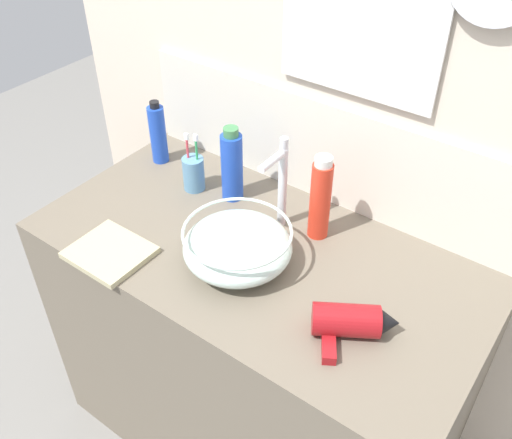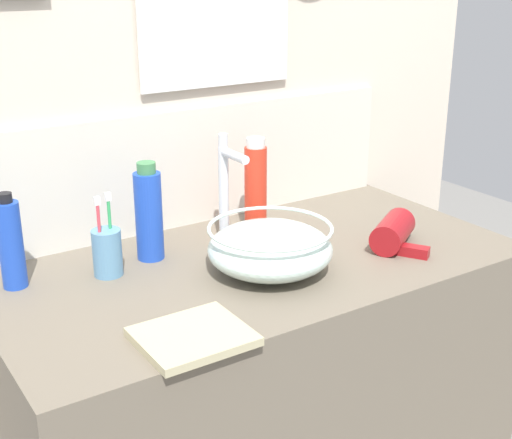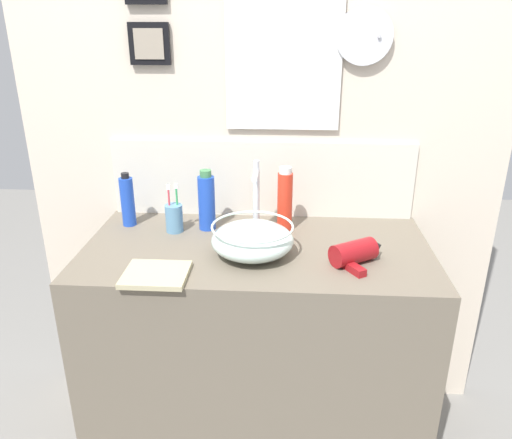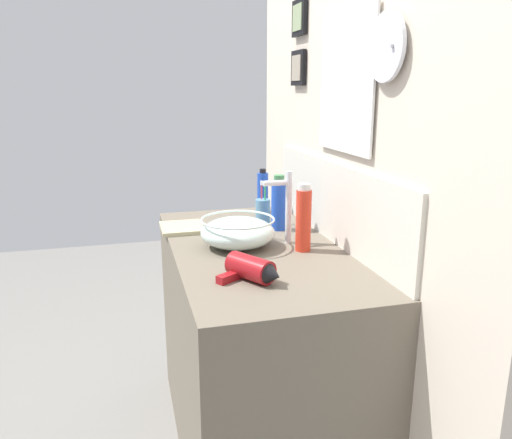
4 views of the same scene
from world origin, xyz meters
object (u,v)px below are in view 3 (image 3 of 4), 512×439
(shampoo_bottle, at_px, (207,202))
(hand_towel, at_px, (156,275))
(glass_bowl_sink, at_px, (252,239))
(lotion_bottle, at_px, (285,200))
(faucet, at_px, (256,193))
(hair_drier, at_px, (357,252))
(toothbrush_cup, at_px, (174,218))
(spray_bottle, at_px, (128,201))

(shampoo_bottle, distance_m, hand_towel, 0.41)
(glass_bowl_sink, xyz_separation_m, lotion_bottle, (0.10, 0.21, 0.06))
(shampoo_bottle, bearing_deg, faucet, -9.36)
(faucet, bearing_deg, hair_drier, -32.37)
(hair_drier, height_order, toothbrush_cup, toothbrush_cup)
(toothbrush_cup, height_order, lotion_bottle, lotion_bottle)
(faucet, relative_size, hand_towel, 1.39)
(lotion_bottle, bearing_deg, glass_bowl_sink, -115.56)
(toothbrush_cup, height_order, shampoo_bottle, shampoo_bottle)
(faucet, distance_m, toothbrush_cup, 0.32)
(glass_bowl_sink, distance_m, shampoo_bottle, 0.29)
(toothbrush_cup, height_order, spray_bottle, spray_bottle)
(hair_drier, xyz_separation_m, lotion_bottle, (-0.24, 0.25, 0.08))
(shampoo_bottle, bearing_deg, toothbrush_cup, -163.65)
(spray_bottle, xyz_separation_m, hand_towel, (0.20, -0.40, -0.09))
(glass_bowl_sink, height_order, toothbrush_cup, toothbrush_cup)
(toothbrush_cup, xyz_separation_m, lotion_bottle, (0.40, 0.03, 0.06))
(spray_bottle, height_order, hand_towel, spray_bottle)
(faucet, bearing_deg, shampoo_bottle, 170.64)
(shampoo_bottle, relative_size, lotion_bottle, 0.93)
(glass_bowl_sink, relative_size, lotion_bottle, 1.12)
(glass_bowl_sink, distance_m, spray_bottle, 0.54)
(hair_drier, xyz_separation_m, toothbrush_cup, (-0.64, 0.21, 0.02))
(glass_bowl_sink, bearing_deg, shampoo_bottle, 130.67)
(faucet, distance_m, hair_drier, 0.42)
(hair_drier, bearing_deg, glass_bowl_sink, 174.68)
(glass_bowl_sink, relative_size, shampoo_bottle, 1.20)
(glass_bowl_sink, relative_size, hand_towel, 1.40)
(lotion_bottle, relative_size, spray_bottle, 1.18)
(hand_towel, bearing_deg, hair_drier, 12.59)
(toothbrush_cup, bearing_deg, spray_bottle, 164.60)
(lotion_bottle, height_order, spray_bottle, lotion_bottle)
(hair_drier, distance_m, spray_bottle, 0.87)
(shampoo_bottle, bearing_deg, lotion_bottle, 0.17)
(faucet, distance_m, lotion_bottle, 0.11)
(hand_towel, bearing_deg, faucet, 51.39)
(glass_bowl_sink, xyz_separation_m, shampoo_bottle, (-0.18, 0.21, 0.05))
(toothbrush_cup, distance_m, shampoo_bottle, 0.13)
(toothbrush_cup, xyz_separation_m, hand_towel, (0.02, -0.35, -0.05))
(glass_bowl_sink, bearing_deg, faucet, 90.00)
(lotion_bottle, distance_m, hand_towel, 0.55)
(toothbrush_cup, xyz_separation_m, spray_bottle, (-0.18, 0.05, 0.04))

